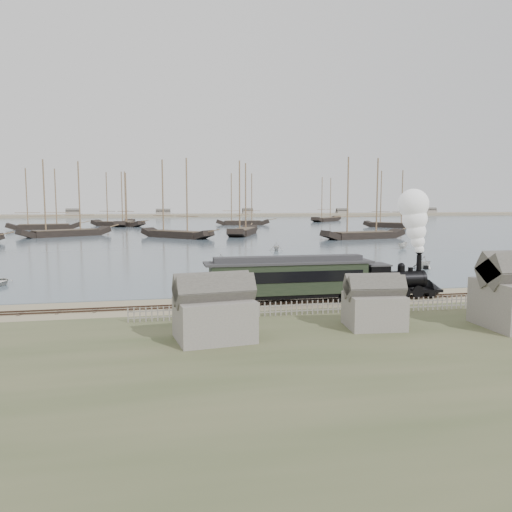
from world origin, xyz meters
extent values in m
plane|color=tan|center=(0.00, 0.00, 0.00)|extent=(600.00, 600.00, 0.00)
cube|color=#414F5D|center=(0.00, 170.00, 0.03)|extent=(600.00, 336.00, 0.06)
cube|color=#3A2920|center=(0.00, -2.50, 0.10)|extent=(120.00, 0.08, 0.12)
cube|color=#3A2920|center=(0.00, -1.50, 0.10)|extent=(120.00, 0.08, 0.12)
cube|color=#403429|center=(0.00, -2.00, 0.03)|extent=(120.00, 1.80, 0.06)
cube|color=gray|center=(0.00, 250.00, 0.00)|extent=(500.00, 20.00, 1.80)
cube|color=black|center=(9.54, -2.00, 0.76)|extent=(7.39, 2.17, 0.27)
cylinder|color=black|center=(9.11, -2.00, 1.84)|extent=(4.56, 1.63, 1.63)
cube|color=black|center=(6.72, -2.00, 2.06)|extent=(1.96, 2.39, 2.50)
cube|color=#313134|center=(6.72, -2.00, 3.36)|extent=(2.17, 2.61, 0.13)
cylinder|color=black|center=(11.17, -2.00, 3.31)|extent=(0.48, 0.48, 1.74)
sphere|color=black|center=(9.32, -2.00, 3.12)|extent=(0.70, 0.70, 0.70)
cone|color=black|center=(13.02, -2.00, 0.65)|extent=(1.52, 2.17, 2.17)
cube|color=black|center=(11.93, -2.00, 2.93)|extent=(0.38, 0.38, 0.38)
cube|color=black|center=(-1.86, -2.00, 0.77)|extent=(15.53, 2.55, 0.39)
cube|color=black|center=(-1.86, -2.00, 2.32)|extent=(14.42, 2.77, 2.77)
cube|color=black|center=(-1.86, -3.41, 2.60)|extent=(13.31, 0.06, 1.00)
cube|color=black|center=(-1.86, -0.59, 2.60)|extent=(13.31, 0.06, 1.00)
cube|color=#313134|center=(-1.86, -2.00, 3.77)|extent=(15.53, 3.00, 0.20)
cube|color=#313134|center=(-1.86, -2.00, 4.10)|extent=(13.87, 1.33, 0.50)
imported|color=beige|center=(-2.58, 0.29, 0.42)|extent=(4.76, 5.02, 0.85)
imported|color=beige|center=(-31.02, 13.59, 0.45)|extent=(4.23, 3.43, 0.77)
imported|color=beige|center=(-4.46, 26.15, 0.89)|extent=(4.15, 4.18, 1.67)
imported|color=beige|center=(12.12, 6.09, 0.86)|extent=(4.39, 2.61, 1.59)
imported|color=beige|center=(12.90, 23.59, 0.49)|extent=(5.00, 5.11, 0.87)
imported|color=beige|center=(22.42, 16.75, 0.93)|extent=(3.95, 4.17, 1.73)
imported|color=beige|center=(33.37, 43.55, 0.69)|extent=(3.01, 3.30, 1.26)
imported|color=beige|center=(8.33, 45.07, 0.84)|extent=(3.41, 3.10, 1.55)
camera|label=1|loc=(-13.66, -45.88, 9.38)|focal=35.00mm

